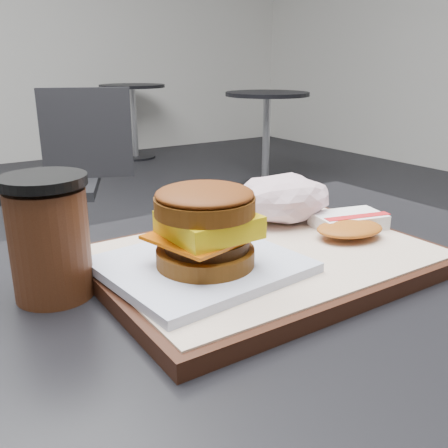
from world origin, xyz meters
TOP-DOWN VIEW (x-y plane):
  - customer_table at (0.00, 0.00)m, footprint 0.80×0.60m
  - serving_tray at (0.02, 0.04)m, footprint 0.38×0.28m
  - breakfast_sandwich at (-0.07, 0.03)m, footprint 0.21×0.19m
  - hash_brown at (0.15, 0.04)m, footprint 0.13×0.11m
  - crumpled_wrapper at (0.11, 0.12)m, footprint 0.14×0.11m
  - coffee_cup at (-0.20, 0.10)m, footprint 0.08×0.08m
  - neighbor_chair at (0.29, 1.84)m, footprint 0.66×0.55m
  - bg_table_near at (2.20, 2.80)m, footprint 0.66×0.66m
  - bg_table_far at (1.80, 4.50)m, footprint 0.66×0.66m

SIDE VIEW (x-z plane):
  - neighbor_chair at x=0.29m, z-range 0.07..0.95m
  - bg_table_near at x=2.20m, z-range 0.19..0.94m
  - bg_table_far at x=1.80m, z-range 0.19..0.94m
  - customer_table at x=0.00m, z-range 0.20..0.97m
  - serving_tray at x=0.02m, z-range 0.77..0.79m
  - hash_brown at x=0.15m, z-range 0.79..0.81m
  - crumpled_wrapper at x=0.11m, z-range 0.79..0.85m
  - breakfast_sandwich at x=-0.07m, z-range 0.78..0.88m
  - coffee_cup at x=-0.20m, z-range 0.77..0.89m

